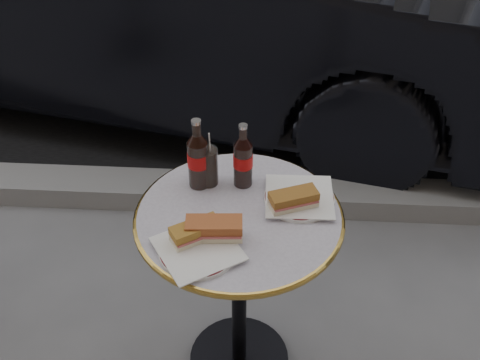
# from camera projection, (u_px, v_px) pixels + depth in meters

# --- Properties ---
(curb) EXTENTS (40.00, 0.20, 0.12)m
(curb) POSITION_uv_depth(u_px,v_px,m) (251.00, 194.00, 2.89)
(curb) COLOR gray
(curb) RESTS_ON ground
(bistro_table) EXTENTS (0.62, 0.62, 0.73)m
(bistro_table) POSITION_uv_depth(u_px,v_px,m) (239.00, 296.00, 1.99)
(bistro_table) COLOR #BAB2C4
(bistro_table) RESTS_ON ground
(plate_left) EXTENTS (0.28, 0.28, 0.01)m
(plate_left) POSITION_uv_depth(u_px,v_px,m) (198.00, 251.00, 1.64)
(plate_left) COLOR white
(plate_left) RESTS_ON bistro_table
(plate_right) EXTENTS (0.24, 0.24, 0.01)m
(plate_right) POSITION_uv_depth(u_px,v_px,m) (299.00, 198.00, 1.81)
(plate_right) COLOR white
(plate_right) RESTS_ON bistro_table
(sandwich_left_a) EXTENTS (0.15, 0.13, 0.05)m
(sandwich_left_a) POSITION_uv_depth(u_px,v_px,m) (196.00, 233.00, 1.65)
(sandwich_left_a) COLOR #A16E28
(sandwich_left_a) RESTS_ON plate_left
(sandwich_left_b) EXTENTS (0.16, 0.08, 0.05)m
(sandwich_left_b) POSITION_uv_depth(u_px,v_px,m) (214.00, 229.00, 1.66)
(sandwich_left_b) COLOR #A9552B
(sandwich_left_b) RESTS_ON plate_left
(sandwich_right) EXTENTS (0.16, 0.11, 0.05)m
(sandwich_right) POSITION_uv_depth(u_px,v_px,m) (293.00, 200.00, 1.76)
(sandwich_right) COLOR #945E25
(sandwich_right) RESTS_ON plate_right
(cola_bottle_left) EXTENTS (0.08, 0.08, 0.24)m
(cola_bottle_left) POSITION_uv_depth(u_px,v_px,m) (198.00, 153.00, 1.80)
(cola_bottle_left) COLOR black
(cola_bottle_left) RESTS_ON bistro_table
(cola_bottle_right) EXTENTS (0.06, 0.06, 0.22)m
(cola_bottle_right) POSITION_uv_depth(u_px,v_px,m) (243.00, 155.00, 1.81)
(cola_bottle_right) COLOR black
(cola_bottle_right) RESTS_ON bistro_table
(cola_glass) EXTENTS (0.08, 0.08, 0.13)m
(cola_glass) POSITION_uv_depth(u_px,v_px,m) (208.00, 166.00, 1.84)
(cola_glass) COLOR black
(cola_glass) RESTS_ON bistro_table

